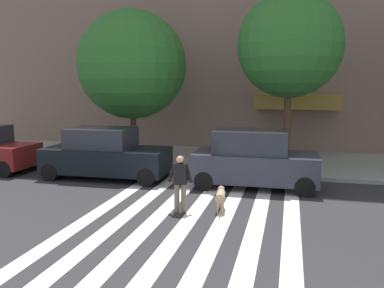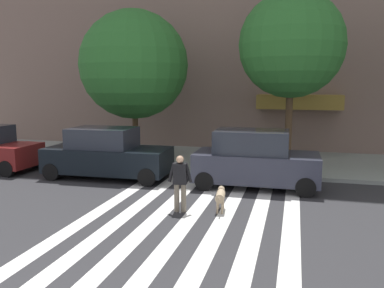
# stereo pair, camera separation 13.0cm
# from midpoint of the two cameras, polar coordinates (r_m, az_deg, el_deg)

# --- Properties ---
(ground_plane) EXTENTS (160.00, 160.00, 0.00)m
(ground_plane) POSITION_cam_midpoint_polar(r_m,az_deg,el_deg) (10.67, -6.48, -11.44)
(ground_plane) COLOR #2B2B2D
(sidewalk_far) EXTENTS (80.00, 6.00, 0.15)m
(sidewalk_far) POSITION_cam_midpoint_polar(r_m,az_deg,el_deg) (19.00, 3.28, -2.20)
(sidewalk_far) COLOR gray
(sidewalk_far) RESTS_ON ground_plane
(crosswalk_stripes) EXTENTS (5.85, 11.34, 0.01)m
(crosswalk_stripes) POSITION_cam_midpoint_polar(r_m,az_deg,el_deg) (10.36, -1.08, -11.98)
(crosswalk_stripes) COLOR silver
(crosswalk_stripes) RESTS_ON ground_plane
(parked_car_behind_first) EXTENTS (4.85, 2.15, 1.96)m
(parked_car_behind_first) POSITION_cam_midpoint_polar(r_m,az_deg,el_deg) (15.81, -11.90, -1.44)
(parked_car_behind_first) COLOR black
(parked_car_behind_first) RESTS_ON ground_plane
(parked_car_third_in_line) EXTENTS (4.33, 2.06, 2.04)m
(parked_car_third_in_line) POSITION_cam_midpoint_polar(r_m,az_deg,el_deg) (14.23, 9.26, -2.26)
(parked_car_third_in_line) COLOR #2E313F
(parked_car_third_in_line) RESTS_ON ground_plane
(street_tree_nearest) EXTENTS (5.02, 5.02, 6.87)m
(street_tree_nearest) POSITION_cam_midpoint_polar(r_m,az_deg,el_deg) (18.95, -8.12, 11.17)
(street_tree_nearest) COLOR #4C3823
(street_tree_nearest) RESTS_ON sidewalk_far
(street_tree_middle) EXTENTS (4.36, 4.36, 7.25)m
(street_tree_middle) POSITION_cam_midpoint_polar(r_m,az_deg,el_deg) (17.34, 14.29, 13.56)
(street_tree_middle) COLOR #4C3823
(street_tree_middle) RESTS_ON sidewalk_far
(pedestrian_dog_walker) EXTENTS (0.71, 0.28, 1.64)m
(pedestrian_dog_walker) POSITION_cam_midpoint_polar(r_m,az_deg,el_deg) (11.38, -1.39, -5.22)
(pedestrian_dog_walker) COLOR #6B6051
(pedestrian_dog_walker) RESTS_ON ground_plane
(dog_on_leash) EXTENTS (0.33, 1.04, 0.65)m
(dog_on_leash) POSITION_cam_midpoint_polar(r_m,az_deg,el_deg) (11.61, 4.43, -7.42)
(dog_on_leash) COLOR tan
(dog_on_leash) RESTS_ON ground_plane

